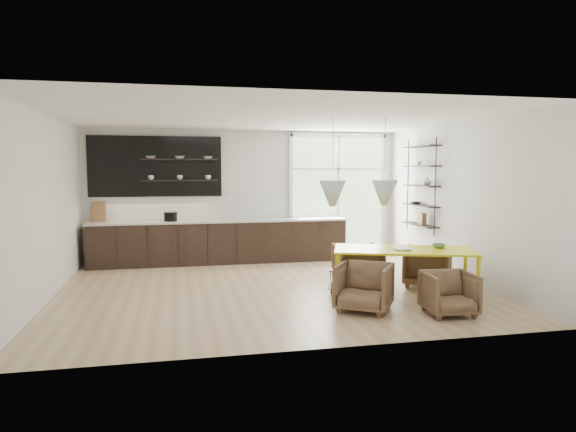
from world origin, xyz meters
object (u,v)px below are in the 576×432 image
Objects in this scene: wire_stool at (338,279)px; armchair_back_right at (428,266)px; armchair_back_left at (358,264)px; armchair_front_left at (364,287)px; dining_table at (404,252)px; armchair_front_right at (449,293)px.

armchair_back_right is at bearing 9.62° from wire_stool.
armchair_back_right is 1.76m from wire_stool.
armchair_front_left is (-0.49, -1.62, -0.02)m from armchair_back_left.
wire_stool is at bearing 176.34° from dining_table.
armchair_front_left is 0.96m from wire_stool.
armchair_front_right is 1.84m from wire_stool.
armchair_back_right is 1.15× the size of armchair_front_right.
armchair_back_right is at bearing 70.88° from armchair_front_left.
armchair_front_right is at bearing 11.09° from armchair_front_left.
armchair_front_right is at bearing 106.36° from armchair_back_right.
armchair_back_right reaches higher than armchair_front_left.
armchair_back_right is at bearing 166.62° from armchair_back_left.
armchair_back_right is 2.07m from armchair_front_left.
armchair_front_left is 1.13× the size of armchair_front_right.
armchair_back_right is at bearing 76.52° from armchair_front_right.
armchair_back_right is 1.79m from armchair_front_right.
armchair_front_left reaches higher than wire_stool.
armchair_back_left is at bearing 49.08° from wire_stool.
dining_table is 3.09× the size of armchair_front_left.
armchair_front_left is at bearing -85.11° from wire_stool.
armchair_back_right reaches higher than armchair_front_right.
armchair_back_left is 0.88m from wire_stool.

